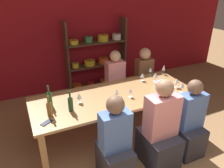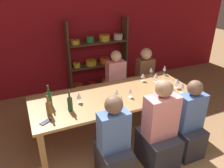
{
  "view_description": "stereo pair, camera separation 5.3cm",
  "coord_description": "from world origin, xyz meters",
  "px_view_note": "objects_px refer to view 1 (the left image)",
  "views": [
    {
      "loc": [
        -1.17,
        -0.95,
        2.37
      ],
      "look_at": [
        0.14,
        1.87,
        0.89
      ],
      "focal_mm": 35.0,
      "sensor_mm": 36.0,
      "label": 1
    },
    {
      "loc": [
        -1.12,
        -0.97,
        2.37
      ],
      "look_at": [
        0.14,
        1.87,
        0.89
      ],
      "focal_mm": 35.0,
      "sensor_mm": 36.0,
      "label": 2
    }
  ],
  "objects_px": {
    "wine_glass_red_a": "(182,85)",
    "wine_glass_white_a": "(162,87)",
    "person_near_b": "(188,127)",
    "wine_glass_red_e": "(130,91)",
    "mixing_bowl": "(163,85)",
    "wine_bottle_dark": "(49,98)",
    "wine_bottle_amber": "(49,108)",
    "person_far_b": "(143,81)",
    "wine_bottle_green": "(71,103)",
    "shelf_unit": "(98,60)",
    "wine_glass_white_d": "(160,91)",
    "person_near_c": "(115,150)",
    "wine_glass_white_b": "(150,70)",
    "wine_glass_empty_b": "(177,81)",
    "dining_table": "(115,99)",
    "cell_phone": "(46,123)",
    "wine_glass_red_c": "(79,96)",
    "wine_glass_empty_c": "(143,75)",
    "wine_glass_white_c": "(164,68)",
    "person_near_a": "(160,135)",
    "wine_glass_red_d": "(122,99)",
    "person_far_a": "(115,86)",
    "wine_glass_empty_a": "(156,75)",
    "wine_glass_red_b": "(117,92)"
  },
  "relations": [
    {
      "from": "wine_glass_red_c",
      "to": "wine_glass_empty_c",
      "type": "relative_size",
      "value": 1.11
    },
    {
      "from": "person_far_b",
      "to": "person_near_c",
      "type": "distance_m",
      "value": 2.16
    },
    {
      "from": "wine_bottle_green",
      "to": "wine_bottle_dark",
      "type": "bearing_deg",
      "value": 134.9
    },
    {
      "from": "shelf_unit",
      "to": "person_near_c",
      "type": "distance_m",
      "value": 2.83
    },
    {
      "from": "person_near_c",
      "to": "wine_glass_white_d",
      "type": "bearing_deg",
      "value": 26.02
    },
    {
      "from": "wine_bottle_green",
      "to": "wine_glass_white_a",
      "type": "height_order",
      "value": "wine_bottle_green"
    },
    {
      "from": "wine_glass_empty_c",
      "to": "cell_phone",
      "type": "distance_m",
      "value": 1.88
    },
    {
      "from": "shelf_unit",
      "to": "wine_glass_white_a",
      "type": "relative_size",
      "value": 8.98
    },
    {
      "from": "mixing_bowl",
      "to": "wine_glass_empty_a",
      "type": "height_order",
      "value": "wine_glass_empty_a"
    },
    {
      "from": "wine_glass_red_c",
      "to": "person_near_b",
      "type": "bearing_deg",
      "value": -31.96
    },
    {
      "from": "wine_glass_red_b",
      "to": "person_far_b",
      "type": "relative_size",
      "value": 0.15
    },
    {
      "from": "wine_bottle_dark",
      "to": "person_near_c",
      "type": "height_order",
      "value": "person_near_c"
    },
    {
      "from": "person_near_b",
      "to": "wine_glass_white_a",
      "type": "bearing_deg",
      "value": 99.03
    },
    {
      "from": "wine_bottle_amber",
      "to": "wine_glass_white_a",
      "type": "relative_size",
      "value": 1.69
    },
    {
      "from": "wine_glass_white_a",
      "to": "cell_phone",
      "type": "bearing_deg",
      "value": -179.13
    },
    {
      "from": "wine_glass_red_d",
      "to": "wine_glass_empty_b",
      "type": "bearing_deg",
      "value": 8.72
    },
    {
      "from": "wine_glass_white_c",
      "to": "wine_glass_empty_c",
      "type": "height_order",
      "value": "wine_glass_white_c"
    },
    {
      "from": "cell_phone",
      "to": "wine_glass_white_d",
      "type": "bearing_deg",
      "value": -1.61
    },
    {
      "from": "wine_glass_red_b",
      "to": "person_far_b",
      "type": "height_order",
      "value": "person_far_b"
    },
    {
      "from": "wine_glass_red_d",
      "to": "wine_glass_red_e",
      "type": "distance_m",
      "value": 0.33
    },
    {
      "from": "mixing_bowl",
      "to": "wine_bottle_dark",
      "type": "bearing_deg",
      "value": 173.45
    },
    {
      "from": "wine_bottle_dark",
      "to": "person_near_b",
      "type": "height_order",
      "value": "person_near_b"
    },
    {
      "from": "person_near_b",
      "to": "wine_glass_red_e",
      "type": "bearing_deg",
      "value": 130.56
    },
    {
      "from": "wine_bottle_dark",
      "to": "person_near_a",
      "type": "relative_size",
      "value": 0.25
    },
    {
      "from": "shelf_unit",
      "to": "wine_glass_white_d",
      "type": "xyz_separation_m",
      "value": [
        0.16,
        -2.21,
        0.16
      ]
    },
    {
      "from": "wine_glass_white_d",
      "to": "person_near_a",
      "type": "distance_m",
      "value": 0.68
    },
    {
      "from": "wine_glass_red_b",
      "to": "wine_glass_white_c",
      "type": "xyz_separation_m",
      "value": [
        1.24,
        0.5,
        0.0
      ]
    },
    {
      "from": "wine_glass_empty_b",
      "to": "person_far_b",
      "type": "distance_m",
      "value": 1.05
    },
    {
      "from": "wine_bottle_green",
      "to": "wine_glass_white_a",
      "type": "distance_m",
      "value": 1.44
    },
    {
      "from": "shelf_unit",
      "to": "wine_glass_white_b",
      "type": "relative_size",
      "value": 10.15
    },
    {
      "from": "wine_glass_white_a",
      "to": "shelf_unit",
      "type": "bearing_deg",
      "value": 96.84
    },
    {
      "from": "shelf_unit",
      "to": "cell_phone",
      "type": "bearing_deg",
      "value": -125.48
    },
    {
      "from": "wine_glass_white_c",
      "to": "person_near_a",
      "type": "distance_m",
      "value": 1.58
    },
    {
      "from": "dining_table",
      "to": "cell_phone",
      "type": "bearing_deg",
      "value": -164.53
    },
    {
      "from": "wine_bottle_amber",
      "to": "wine_glass_white_a",
      "type": "height_order",
      "value": "wine_bottle_amber"
    },
    {
      "from": "wine_glass_white_d",
      "to": "person_near_c",
      "type": "bearing_deg",
      "value": -153.98
    },
    {
      "from": "person_near_b",
      "to": "person_far_b",
      "type": "distance_m",
      "value": 1.64
    },
    {
      "from": "shelf_unit",
      "to": "person_near_c",
      "type": "relative_size",
      "value": 1.32
    },
    {
      "from": "wine_glass_red_c",
      "to": "wine_glass_white_c",
      "type": "relative_size",
      "value": 0.89
    },
    {
      "from": "wine_glass_red_d",
      "to": "person_far_a",
      "type": "distance_m",
      "value": 1.34
    },
    {
      "from": "wine_glass_white_b",
      "to": "wine_glass_empty_b",
      "type": "distance_m",
      "value": 0.63
    },
    {
      "from": "wine_bottle_dark",
      "to": "dining_table",
      "type": "bearing_deg",
      "value": -4.71
    },
    {
      "from": "mixing_bowl",
      "to": "wine_bottle_green",
      "type": "bearing_deg",
      "value": -178.89
    },
    {
      "from": "wine_bottle_dark",
      "to": "wine_glass_white_b",
      "type": "xyz_separation_m",
      "value": [
        1.93,
        0.36,
        -0.02
      ]
    },
    {
      "from": "wine_glass_empty_b",
      "to": "wine_glass_white_c",
      "type": "bearing_deg",
      "value": 74.16
    },
    {
      "from": "wine_glass_red_a",
      "to": "wine_glass_white_a",
      "type": "xyz_separation_m",
      "value": [
        -0.32,
        0.09,
        -0.0
      ]
    },
    {
      "from": "mixing_bowl",
      "to": "wine_glass_empty_a",
      "type": "distance_m",
      "value": 0.29
    },
    {
      "from": "wine_bottle_amber",
      "to": "person_far_b",
      "type": "bearing_deg",
      "value": 24.63
    },
    {
      "from": "wine_bottle_green",
      "to": "wine_glass_red_c",
      "type": "bearing_deg",
      "value": 43.9
    },
    {
      "from": "person_near_b",
      "to": "wine_bottle_green",
      "type": "bearing_deg",
      "value": 156.01
    }
  ]
}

